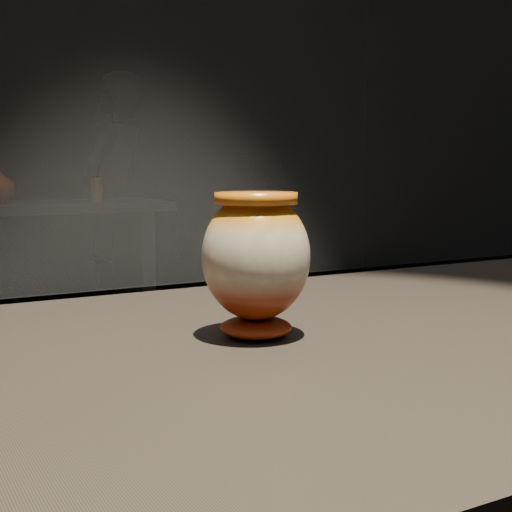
{
  "coord_description": "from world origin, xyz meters",
  "views": [
    {
      "loc": [
        -0.39,
        -0.69,
        1.11
      ],
      "look_at": [
        0.01,
        0.04,
        1.0
      ],
      "focal_mm": 50.0,
      "sensor_mm": 36.0,
      "label": 1
    }
  ],
  "objects": [
    {
      "name": "back_vase_right",
      "position": [
        0.8,
        3.35,
        0.96
      ],
      "size": [
        0.07,
        0.07,
        0.13
      ],
      "primitive_type": "cylinder",
      "color": "maroon",
      "rests_on": "back_shelf"
    },
    {
      "name": "main_vase",
      "position": [
        0.01,
        0.04,
        1.0
      ],
      "size": [
        0.16,
        0.16,
        0.17
      ],
      "rotation": [
        0.0,
        0.0,
        0.31
      ],
      "color": "maroon",
      "rests_on": "display_plinth"
    },
    {
      "name": "visitor",
      "position": [
        1.09,
        3.9,
        0.85
      ],
      "size": [
        0.74,
        0.72,
        1.71
      ],
      "primitive_type": "imported",
      "rotation": [
        0.0,
        0.0,
        3.88
      ],
      "color": "black",
      "rests_on": "ground"
    }
  ]
}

